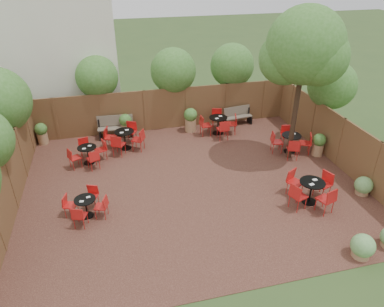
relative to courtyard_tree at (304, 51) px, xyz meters
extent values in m
plane|color=#354F23|center=(-4.40, -0.94, -4.40)|extent=(80.00, 80.00, 0.00)
cube|color=#3D2119|center=(-4.40, -0.94, -4.39)|extent=(12.00, 10.00, 0.02)
cube|color=brown|center=(-4.40, 4.06, -3.40)|extent=(12.00, 0.08, 2.00)
cube|color=brown|center=(-10.40, -0.94, -3.40)|extent=(0.08, 10.00, 2.00)
cube|color=brown|center=(1.60, -0.94, -3.40)|extent=(0.08, 10.00, 2.00)
cube|color=silver|center=(-8.90, 7.06, -0.40)|extent=(5.00, 4.00, 8.00)
sphere|color=#376B22|center=(-7.40, 4.76, -1.82)|extent=(1.91, 1.91, 1.91)
sphere|color=#376B22|center=(-3.90, 4.66, -1.76)|extent=(2.14, 2.14, 2.14)
sphere|color=#376B22|center=(-0.90, 4.86, -1.75)|extent=(2.15, 2.15, 2.15)
sphere|color=#376B22|center=(2.20, 1.06, -1.79)|extent=(2.03, 2.03, 2.03)
cylinder|color=black|center=(0.01, 0.01, -1.97)|extent=(0.26, 0.26, 4.81)
sphere|color=#376B22|center=(0.01, 0.01, 0.19)|extent=(2.80, 2.80, 2.80)
sphere|color=#376B22|center=(-0.49, 0.41, -0.34)|extent=(1.96, 1.96, 1.96)
sphere|color=#376B22|center=(0.41, -0.39, -0.15)|extent=(2.05, 2.05, 2.05)
cube|color=brown|center=(-6.83, 3.61, -3.91)|extent=(1.65, 0.61, 0.05)
cube|color=brown|center=(-6.83, 3.83, -3.62)|extent=(1.63, 0.25, 0.49)
cube|color=black|center=(-7.57, 3.61, -4.16)|extent=(0.10, 0.49, 0.43)
cube|color=black|center=(-6.10, 3.61, -4.16)|extent=(0.10, 0.49, 0.43)
cube|color=brown|center=(-0.91, 3.61, -3.97)|extent=(1.46, 0.62, 0.05)
cube|color=brown|center=(-0.91, 3.80, -3.72)|extent=(1.42, 0.30, 0.43)
cube|color=black|center=(-1.55, 3.61, -4.19)|extent=(0.11, 0.43, 0.38)
cube|color=black|center=(-0.27, 3.61, -4.19)|extent=(0.11, 0.43, 0.38)
cylinder|color=black|center=(-0.77, -2.99, -4.36)|extent=(0.49, 0.49, 0.03)
cylinder|color=black|center=(-0.77, -2.99, -3.97)|extent=(0.06, 0.06, 0.77)
cylinder|color=black|center=(-0.77, -2.99, -3.57)|extent=(0.84, 0.84, 0.03)
cube|color=white|center=(-0.64, -2.90, -3.55)|extent=(0.19, 0.16, 0.02)
cube|color=white|center=(-0.88, -3.13, -3.55)|extent=(0.19, 0.16, 0.02)
cylinder|color=black|center=(0.26, 0.41, -4.36)|extent=(0.47, 0.47, 0.03)
cylinder|color=black|center=(0.26, 0.41, -3.98)|extent=(0.05, 0.05, 0.75)
cylinder|color=black|center=(0.26, 0.41, -3.60)|extent=(0.81, 0.81, 0.03)
cube|color=white|center=(0.39, 0.49, -3.57)|extent=(0.17, 0.14, 0.02)
cube|color=white|center=(0.15, 0.28, -3.57)|extent=(0.17, 0.14, 0.02)
cylinder|color=black|center=(-6.53, 2.42, -4.36)|extent=(0.49, 0.49, 0.03)
cylinder|color=black|center=(-6.53, 2.42, -3.97)|extent=(0.06, 0.06, 0.77)
cylinder|color=black|center=(-6.53, 2.42, -3.57)|extent=(0.84, 0.84, 0.03)
cube|color=white|center=(-6.39, 2.51, -3.55)|extent=(0.19, 0.16, 0.02)
cube|color=white|center=(-6.64, 2.29, -3.55)|extent=(0.19, 0.16, 0.02)
cylinder|color=black|center=(-2.18, 2.86, -4.36)|extent=(0.49, 0.49, 0.03)
cylinder|color=black|center=(-2.18, 2.86, -3.97)|extent=(0.06, 0.06, 0.78)
cylinder|color=black|center=(-2.18, 2.86, -3.57)|extent=(0.84, 0.84, 0.03)
cube|color=white|center=(-2.05, 2.95, -3.54)|extent=(0.17, 0.13, 0.02)
cube|color=white|center=(-2.29, 2.73, -3.54)|extent=(0.17, 0.13, 0.02)
cylinder|color=black|center=(-8.11, -1.93, -4.36)|extent=(0.39, 0.39, 0.03)
cylinder|color=black|center=(-8.11, -1.93, -4.05)|extent=(0.04, 0.04, 0.63)
cylinder|color=black|center=(-8.11, -1.93, -3.72)|extent=(0.68, 0.68, 0.03)
cube|color=white|center=(-8.00, -1.86, -3.70)|extent=(0.15, 0.12, 0.01)
cube|color=white|center=(-8.20, -2.04, -3.70)|extent=(0.15, 0.12, 0.01)
cylinder|color=black|center=(-8.07, 1.51, -4.36)|extent=(0.43, 0.43, 0.03)
cylinder|color=black|center=(-8.07, 1.51, -4.02)|extent=(0.05, 0.05, 0.68)
cylinder|color=black|center=(-8.07, 1.51, -3.66)|extent=(0.74, 0.74, 0.03)
cube|color=white|center=(-7.96, 1.59, -3.64)|extent=(0.16, 0.14, 0.01)
cube|color=white|center=(-8.17, 1.39, -3.64)|extent=(0.16, 0.14, 0.01)
cylinder|color=#99714C|center=(-6.37, 3.75, -4.11)|extent=(0.47, 0.47, 0.54)
sphere|color=#376B22|center=(-6.37, 3.75, -3.62)|extent=(0.57, 0.57, 0.57)
cylinder|color=#99714C|center=(-3.36, 3.45, -4.08)|extent=(0.52, 0.52, 0.60)
sphere|color=#376B22|center=(-3.36, 3.45, -3.54)|extent=(0.63, 0.63, 0.63)
cylinder|color=#99714C|center=(-10.05, 3.76, -4.12)|extent=(0.45, 0.45, 0.51)
sphere|color=#376B22|center=(-10.05, 3.76, -3.67)|extent=(0.53, 0.53, 0.53)
cylinder|color=#99714C|center=(1.25, -0.12, -4.12)|extent=(0.44, 0.44, 0.51)
sphere|color=#376B22|center=(1.25, -0.12, -3.67)|extent=(0.53, 0.53, 0.53)
cylinder|color=#99714C|center=(-0.68, -5.59, -4.27)|extent=(0.48, 0.48, 0.22)
sphere|color=#61974E|center=(-0.68, -5.59, -3.99)|extent=(0.66, 0.66, 0.66)
cylinder|color=#99714C|center=(1.29, -3.00, -4.28)|extent=(0.45, 0.45, 0.21)
sphere|color=#61974E|center=(1.29, -3.00, -4.02)|extent=(0.62, 0.62, 0.62)
camera|label=1|loc=(-7.01, -11.52, 3.00)|focal=33.24mm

